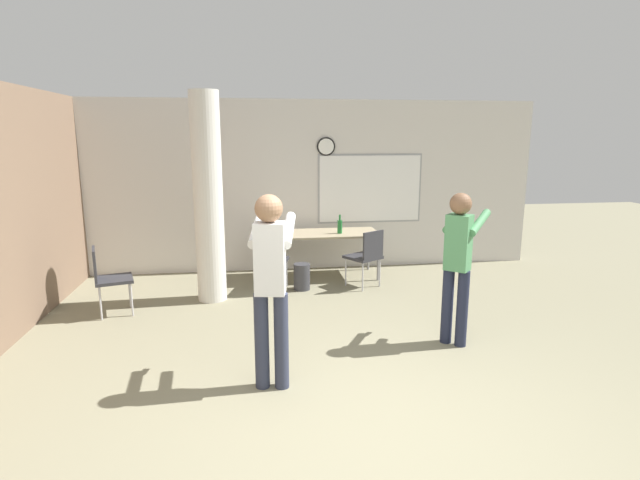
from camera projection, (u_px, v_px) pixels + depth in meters
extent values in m
plane|color=gray|center=(373.00, 444.00, 3.68)|extent=(24.00, 24.00, 0.00)
cube|color=#7A604C|center=(0.00, 215.00, 5.33)|extent=(0.12, 7.00, 2.80)
cube|color=silver|center=(301.00, 186.00, 8.29)|extent=(8.00, 0.12, 2.80)
cylinder|color=black|center=(326.00, 146.00, 8.14)|extent=(0.30, 0.03, 0.30)
cylinder|color=white|center=(326.00, 146.00, 8.13)|extent=(0.26, 0.01, 0.25)
cube|color=#99999E|center=(370.00, 189.00, 8.40)|extent=(1.78, 0.01, 1.16)
cube|color=white|center=(370.00, 189.00, 8.40)|extent=(1.72, 0.02, 1.10)
cylinder|color=silver|center=(208.00, 199.00, 6.64)|extent=(0.39, 0.39, 2.80)
cube|color=tan|center=(320.00, 233.00, 7.88)|extent=(1.85, 0.77, 0.03)
cylinder|color=gray|center=(267.00, 263.00, 7.52)|extent=(0.04, 0.04, 0.69)
cylinder|color=gray|center=(378.00, 259.00, 7.76)|extent=(0.04, 0.04, 0.69)
cylinder|color=gray|center=(265.00, 253.00, 8.15)|extent=(0.04, 0.04, 0.69)
cylinder|color=gray|center=(368.00, 249.00, 8.39)|extent=(0.04, 0.04, 0.69)
cylinder|color=#1E6B2D|center=(340.00, 227.00, 7.80)|extent=(0.08, 0.08, 0.21)
cylinder|color=#1E6B2D|center=(340.00, 218.00, 7.77)|extent=(0.03, 0.03, 0.09)
cylinder|color=#38383D|center=(302.00, 277.00, 7.32)|extent=(0.24, 0.24, 0.39)
cube|color=#2D2D33|center=(114.00, 279.00, 6.28)|extent=(0.54, 0.54, 0.04)
cube|color=#2D2D33|center=(95.00, 264.00, 6.15)|extent=(0.14, 0.39, 0.40)
cylinder|color=#B7B7BC|center=(132.00, 300.00, 6.24)|extent=(0.02, 0.02, 0.43)
cylinder|color=#B7B7BC|center=(130.00, 291.00, 6.56)|extent=(0.02, 0.02, 0.43)
cylinder|color=#B7B7BC|center=(100.00, 303.00, 6.10)|extent=(0.02, 0.02, 0.43)
cylinder|color=#B7B7BC|center=(100.00, 295.00, 6.42)|extent=(0.02, 0.02, 0.43)
cube|color=#2D2D33|center=(272.00, 260.00, 7.23)|extent=(0.54, 0.54, 0.04)
cube|color=#2D2D33|center=(269.00, 249.00, 6.99)|extent=(0.39, 0.13, 0.40)
cylinder|color=#B7B7BC|center=(286.00, 273.00, 7.44)|extent=(0.02, 0.02, 0.43)
cylinder|color=#B7B7BC|center=(263.00, 272.00, 7.47)|extent=(0.02, 0.02, 0.43)
cylinder|color=#B7B7BC|center=(282.00, 280.00, 7.08)|extent=(0.02, 0.02, 0.43)
cylinder|color=#B7B7BC|center=(257.00, 279.00, 7.12)|extent=(0.02, 0.02, 0.43)
cube|color=#2D2D33|center=(363.00, 257.00, 7.44)|extent=(0.61, 0.61, 0.04)
cube|color=#2D2D33|center=(373.00, 245.00, 7.24)|extent=(0.35, 0.24, 0.40)
cylinder|color=#B7B7BC|center=(363.00, 268.00, 7.73)|extent=(0.02, 0.02, 0.43)
cylinder|color=#B7B7BC|center=(346.00, 272.00, 7.51)|extent=(0.02, 0.02, 0.43)
cylinder|color=#B7B7BC|center=(380.00, 273.00, 7.46)|extent=(0.02, 0.02, 0.43)
cylinder|color=#B7B7BC|center=(363.00, 277.00, 7.24)|extent=(0.02, 0.02, 0.43)
cylinder|color=#2D3347|center=(281.00, 341.00, 4.42)|extent=(0.13, 0.13, 0.88)
cylinder|color=#2D3347|center=(262.00, 341.00, 4.43)|extent=(0.13, 0.13, 0.88)
cube|color=white|center=(270.00, 258.00, 4.27)|extent=(0.29, 0.24, 0.63)
sphere|color=#997051|center=(269.00, 208.00, 4.18)|extent=(0.24, 0.24, 0.24)
cylinder|color=white|center=(288.00, 230.00, 4.47)|extent=(0.18, 0.56, 0.25)
cylinder|color=white|center=(257.00, 230.00, 4.47)|extent=(0.18, 0.56, 0.25)
cube|color=white|center=(261.00, 224.00, 4.72)|extent=(0.06, 0.13, 0.04)
cylinder|color=#1E2338|center=(462.00, 309.00, 5.32)|extent=(0.12, 0.12, 0.84)
cylinder|color=#1E2338|center=(447.00, 306.00, 5.41)|extent=(0.12, 0.12, 0.84)
cube|color=#4C8C59|center=(458.00, 243.00, 5.21)|extent=(0.31, 0.31, 0.59)
sphere|color=brown|center=(461.00, 204.00, 5.13)|extent=(0.23, 0.23, 0.23)
cylinder|color=#4C8C59|center=(479.00, 223.00, 5.29)|extent=(0.42, 0.44, 0.24)
cylinder|color=#4C8C59|center=(455.00, 220.00, 5.44)|extent=(0.42, 0.44, 0.24)
cube|color=white|center=(462.00, 217.00, 5.63)|extent=(0.11, 0.12, 0.04)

